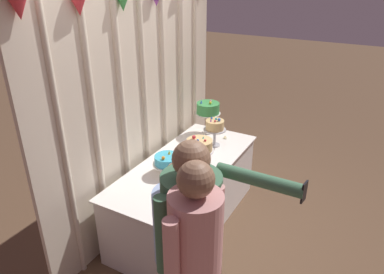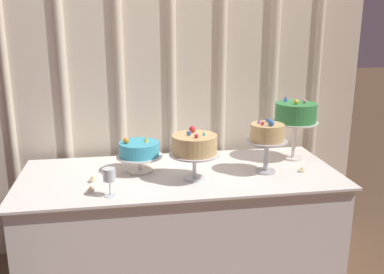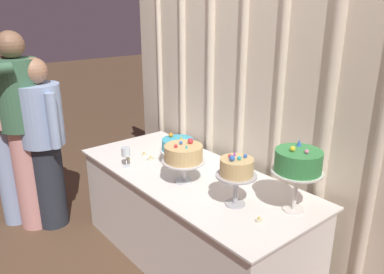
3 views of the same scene
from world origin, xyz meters
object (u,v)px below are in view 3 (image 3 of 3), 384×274
at_px(cake_display_rightmost, 298,163).
at_px(guest_girl_blue_dress, 22,126).
at_px(cake_display_midleft, 184,155).
at_px(cake_display_midright, 236,170).
at_px(tealight_near_right, 151,159).
at_px(wine_glass, 126,152).
at_px(guest_man_pink_jacket, 43,140).
at_px(tealight_far_left, 128,159).
at_px(cake_table, 191,217).
at_px(tealight_near_left, 144,154).
at_px(guest_man_dark_suit, 1,122).
at_px(tealight_far_right, 259,220).
at_px(cake_display_leftmost, 178,146).

bearing_deg(cake_display_rightmost, guest_girl_blue_dress, -155.80).
height_order(cake_display_midleft, cake_display_midright, cake_display_midright).
distance_m(tealight_near_right, guest_girl_blue_dress, 1.16).
xyz_separation_m(wine_glass, guest_man_pink_jacket, (-0.79, -0.36, -0.03)).
height_order(tealight_far_left, guest_man_pink_jacket, guest_man_pink_jacket).
distance_m(cake_table, tealight_near_left, 0.66).
bearing_deg(cake_table, tealight_far_left, -157.47).
height_order(cake_display_rightmost, guest_man_dark_suit, guest_man_dark_suit).
height_order(cake_display_midright, wine_glass, cake_display_midright).
relative_size(cake_display_rightmost, guest_man_dark_suit, 0.25).
xyz_separation_m(cake_display_midright, guest_man_dark_suit, (-2.02, -0.84, -0.01)).
bearing_deg(guest_man_dark_suit, wine_glass, 30.25).
bearing_deg(guest_girl_blue_dress, tealight_far_left, 36.67).
bearing_deg(cake_table, wine_glass, -145.16).
height_order(cake_display_midleft, wine_glass, cake_display_midleft).
xyz_separation_m(cake_display_midleft, wine_glass, (-0.50, -0.18, -0.09)).
bearing_deg(tealight_near_right, tealight_near_left, 174.95).
bearing_deg(tealight_near_right, cake_table, 10.49).
bearing_deg(tealight_near_left, guest_girl_blue_dress, -136.66).
bearing_deg(tealight_far_right, guest_girl_blue_dress, -161.55).
bearing_deg(guest_man_dark_suit, guest_girl_blue_dress, 33.50).
bearing_deg(guest_man_pink_jacket, tealight_far_right, 15.70).
height_order(wine_glass, tealight_near_right, wine_glass).
distance_m(cake_table, tealight_far_right, 0.86).
distance_m(cake_display_leftmost, tealight_near_left, 0.34).
bearing_deg(guest_man_dark_suit, guest_man_pink_jacket, 42.97).
xyz_separation_m(cake_display_midright, wine_glass, (-0.96, -0.23, -0.12)).
distance_m(tealight_far_right, guest_man_pink_jacket, 2.06).
distance_m(cake_display_leftmost, guest_girl_blue_dress, 1.37).
bearing_deg(cake_table, cake_display_midright, -7.79).
distance_m(cake_display_rightmost, tealight_near_left, 1.40).
bearing_deg(tealight_near_left, cake_display_midright, -0.24).
height_order(cake_display_midleft, tealight_far_right, cake_display_midleft).
bearing_deg(guest_girl_blue_dress, guest_man_pink_jacket, 55.58).
distance_m(cake_display_leftmost, tealight_far_right, 1.03).
height_order(tealight_far_left, guest_man_dark_suit, guest_man_dark_suit).
bearing_deg(guest_man_pink_jacket, guest_girl_blue_dress, -124.42).
distance_m(cake_display_rightmost, guest_man_pink_jacket, 2.20).
height_order(cake_table, tealight_far_left, tealight_far_left).
distance_m(cake_display_leftmost, guest_man_pink_jacket, 1.22).
bearing_deg(cake_display_midright, guest_man_dark_suit, -157.34).
xyz_separation_m(cake_display_rightmost, guest_man_dark_suit, (-2.30, -1.07, -0.08)).
height_order(tealight_far_right, guest_man_dark_suit, guest_man_dark_suit).
relative_size(tealight_far_right, guest_man_dark_suit, 0.02).
xyz_separation_m(tealight_far_right, guest_girl_blue_dress, (-2.07, -0.69, 0.21)).
xyz_separation_m(cake_display_rightmost, guest_man_pink_jacket, (-2.03, -0.82, -0.23)).
distance_m(cake_display_leftmost, wine_glass, 0.41).
bearing_deg(guest_man_pink_jacket, tealight_near_left, 41.15).
bearing_deg(tealight_far_left, cake_display_rightmost, 15.66).
relative_size(cake_display_rightmost, wine_glass, 2.72).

